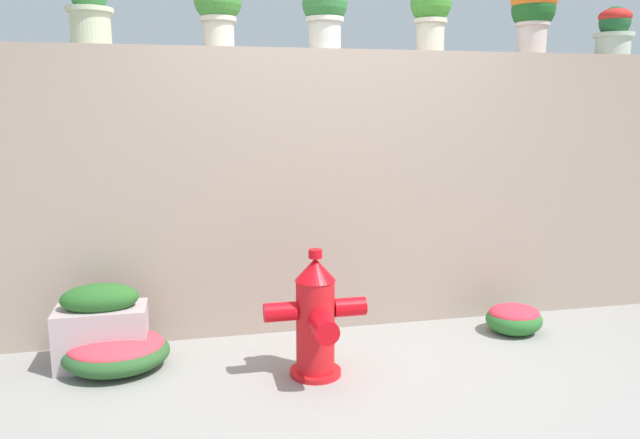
% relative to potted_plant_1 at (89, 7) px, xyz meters
% --- Properties ---
extents(ground_plane, '(24.00, 24.00, 0.00)m').
position_rel_potted_plant_1_xyz_m(ground_plane, '(1.53, -0.98, -2.18)').
color(ground_plane, gray).
extents(stone_wall, '(5.15, 0.39, 1.95)m').
position_rel_potted_plant_1_xyz_m(stone_wall, '(1.53, 0.02, -1.21)').
color(stone_wall, tan).
rests_on(stone_wall, ground).
extents(potted_plant_1, '(0.29, 0.29, 0.43)m').
position_rel_potted_plant_1_xyz_m(potted_plant_1, '(0.00, 0.00, 0.00)').
color(potted_plant_1, beige).
rests_on(potted_plant_1, stone_wall).
extents(potted_plant_2, '(0.34, 0.34, 0.47)m').
position_rel_potted_plant_1_xyz_m(potted_plant_2, '(0.80, 0.00, 0.07)').
color(potted_plant_2, beige).
rests_on(potted_plant_2, stone_wall).
extents(potted_plant_3, '(0.32, 0.32, 0.46)m').
position_rel_potted_plant_1_xyz_m(potted_plant_3, '(1.52, -0.02, 0.05)').
color(potted_plant_3, beige).
rests_on(potted_plant_3, stone_wall).
extents(potted_plant_4, '(0.31, 0.31, 0.50)m').
position_rel_potted_plant_1_xyz_m(potted_plant_4, '(2.31, 0.05, 0.08)').
color(potted_plant_4, beige).
rests_on(potted_plant_4, stone_wall).
extents(potted_plant_5, '(0.33, 0.33, 0.48)m').
position_rel_potted_plant_1_xyz_m(potted_plant_5, '(3.09, -0.00, 0.07)').
color(potted_plant_5, beige).
rests_on(potted_plant_5, stone_wall).
extents(potted_plant_6, '(0.30, 0.30, 0.37)m').
position_rel_potted_plant_1_xyz_m(potted_plant_6, '(3.79, 0.00, -0.04)').
color(potted_plant_6, beige).
rests_on(potted_plant_6, stone_wall).
extents(fire_hydrant, '(0.60, 0.47, 0.76)m').
position_rel_potted_plant_1_xyz_m(fire_hydrant, '(1.26, -0.93, -1.83)').
color(fire_hydrant, red).
rests_on(fire_hydrant, ground).
extents(flower_bush_left, '(0.63, 0.57, 0.22)m').
position_rel_potted_plant_1_xyz_m(flower_bush_left, '(0.10, -0.57, -2.07)').
color(flower_bush_left, '#2C592A').
rests_on(flower_bush_left, ground).
extents(flower_bush_right, '(0.40, 0.36, 0.21)m').
position_rel_potted_plant_1_xyz_m(flower_bush_right, '(2.77, -0.54, -2.07)').
color(flower_bush_right, '#2E712F').
rests_on(flower_bush_right, ground).
extents(planter_box, '(0.54, 0.30, 0.51)m').
position_rel_potted_plant_1_xyz_m(planter_box, '(0.01, -0.48, -1.94)').
color(planter_box, '#B79FA2').
rests_on(planter_box, ground).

